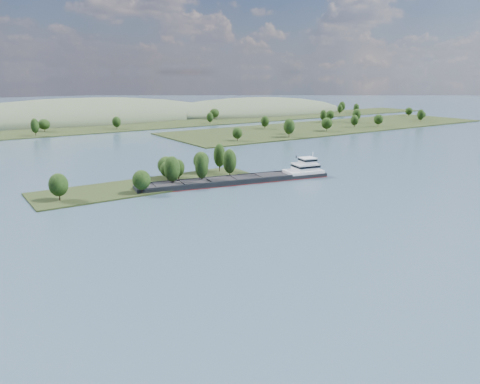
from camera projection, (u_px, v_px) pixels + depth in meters
ground at (223, 221)px, 155.93m from camera, size 1800.00×1800.00×0.00m
tree_island at (165, 175)px, 206.15m from camera, size 100.00×30.78×15.14m
right_bank at (336, 126)px, 424.10m from camera, size 320.00×90.00×15.68m
back_shoreline at (54, 132)px, 385.70m from camera, size 900.00×60.00×14.69m
hill_east at (254, 112)px, 577.65m from camera, size 260.00×140.00×36.00m
hill_west at (83, 119)px, 494.57m from camera, size 320.00×160.00×44.00m
cargo_barge at (249, 178)px, 212.12m from camera, size 90.17×27.60×12.14m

